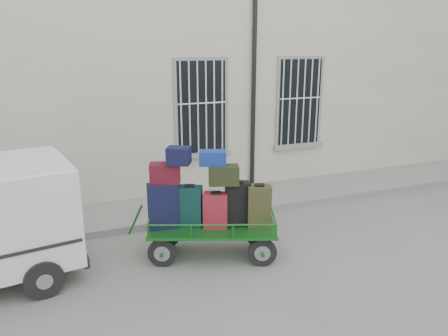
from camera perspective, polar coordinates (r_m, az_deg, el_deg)
The scene contains 4 objects.
ground at distance 8.74m, azimuth 6.05°, elevation -9.45°, with size 80.00×80.00×0.00m, color slate.
building at distance 13.04m, azimuth -4.89°, elevation 12.70°, with size 24.00×5.15×6.00m.
sidewalk at distance 10.56m, azimuth 0.61°, elevation -4.32°, with size 24.00×1.70×0.15m, color gray.
luggage_cart at distance 7.75m, azimuth -2.05°, elevation -5.04°, with size 2.66×1.75×2.05m.
Camera 1 is at (-3.69, -6.98, 3.75)m, focal length 35.00 mm.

